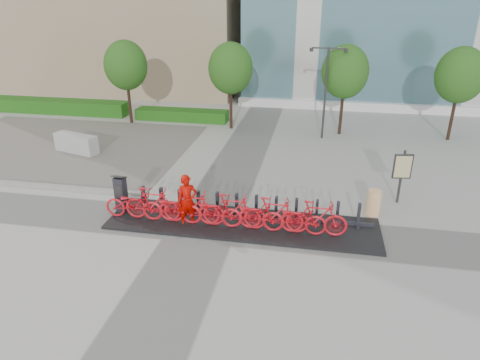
% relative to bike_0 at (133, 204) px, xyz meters
% --- Properties ---
extents(ground, '(120.00, 120.00, 0.00)m').
position_rel_bike_0_xyz_m(ground, '(2.60, 0.05, -0.64)').
color(ground, '#9A9A9A').
extents(gravel_patch, '(14.00, 14.00, 0.00)m').
position_rel_bike_0_xyz_m(gravel_patch, '(-7.40, 7.05, -0.63)').
color(gravel_patch, '#514A42').
rests_on(gravel_patch, ground).
extents(hedge_a, '(10.00, 1.40, 0.90)m').
position_rel_bike_0_xyz_m(hedge_a, '(-11.40, 13.55, -0.19)').
color(hedge_a, '#255B14').
rests_on(hedge_a, ground).
extents(hedge_b, '(6.00, 1.20, 0.70)m').
position_rel_bike_0_xyz_m(hedge_b, '(-2.40, 13.25, -0.29)').
color(hedge_b, '#255B14').
rests_on(hedge_b, ground).
extents(tree_0, '(2.60, 2.60, 5.10)m').
position_rel_bike_0_xyz_m(tree_0, '(-5.40, 12.05, 2.95)').
color(tree_0, '#382419').
rests_on(tree_0, ground).
extents(tree_1, '(2.60, 2.60, 5.10)m').
position_rel_bike_0_xyz_m(tree_1, '(1.10, 12.05, 2.95)').
color(tree_1, '#382419').
rests_on(tree_1, ground).
extents(tree_2, '(2.60, 2.60, 5.10)m').
position_rel_bike_0_xyz_m(tree_2, '(7.60, 12.05, 2.95)').
color(tree_2, '#382419').
rests_on(tree_2, ground).
extents(tree_3, '(2.60, 2.60, 5.10)m').
position_rel_bike_0_xyz_m(tree_3, '(13.60, 12.05, 2.95)').
color(tree_3, '#382419').
rests_on(tree_3, ground).
extents(streetlamp, '(2.00, 0.20, 5.00)m').
position_rel_bike_0_xyz_m(streetlamp, '(6.60, 11.05, 2.50)').
color(streetlamp, '#242424').
rests_on(streetlamp, ground).
extents(dock_pad, '(9.60, 2.40, 0.08)m').
position_rel_bike_0_xyz_m(dock_pad, '(3.90, 0.35, -0.60)').
color(dock_pad, black).
rests_on(dock_pad, ground).
extents(dock_rail_posts, '(8.02, 0.50, 0.85)m').
position_rel_bike_0_xyz_m(dock_rail_posts, '(3.96, 0.82, -0.13)').
color(dock_rail_posts, '#24252D').
rests_on(dock_rail_posts, dock_pad).
extents(bike_0, '(2.13, 0.74, 1.12)m').
position_rel_bike_0_xyz_m(bike_0, '(0.00, 0.00, 0.00)').
color(bike_0, red).
rests_on(bike_0, dock_pad).
extents(bike_1, '(2.06, 0.58, 1.24)m').
position_rel_bike_0_xyz_m(bike_1, '(0.72, 0.00, 0.06)').
color(bike_1, red).
rests_on(bike_1, dock_pad).
extents(bike_2, '(2.13, 0.74, 1.12)m').
position_rel_bike_0_xyz_m(bike_2, '(1.44, 0.00, 0.00)').
color(bike_2, red).
rests_on(bike_2, dock_pad).
extents(bike_3, '(2.06, 0.58, 1.24)m').
position_rel_bike_0_xyz_m(bike_3, '(2.16, 0.00, 0.06)').
color(bike_3, red).
rests_on(bike_3, dock_pad).
extents(bike_4, '(2.13, 0.74, 1.12)m').
position_rel_bike_0_xyz_m(bike_4, '(2.88, 0.00, 0.00)').
color(bike_4, red).
rests_on(bike_4, dock_pad).
extents(bike_5, '(2.06, 0.58, 1.24)m').
position_rel_bike_0_xyz_m(bike_5, '(3.60, 0.00, 0.06)').
color(bike_5, red).
rests_on(bike_5, dock_pad).
extents(bike_6, '(2.13, 0.74, 1.12)m').
position_rel_bike_0_xyz_m(bike_6, '(4.32, 0.00, 0.00)').
color(bike_6, red).
rests_on(bike_6, dock_pad).
extents(bike_7, '(2.06, 0.58, 1.24)m').
position_rel_bike_0_xyz_m(bike_7, '(5.04, 0.00, 0.06)').
color(bike_7, red).
rests_on(bike_7, dock_pad).
extents(bike_8, '(2.13, 0.74, 1.12)m').
position_rel_bike_0_xyz_m(bike_8, '(5.76, 0.00, 0.00)').
color(bike_8, red).
rests_on(bike_8, dock_pad).
extents(bike_9, '(2.06, 0.58, 1.24)m').
position_rel_bike_0_xyz_m(bike_9, '(6.48, 0.00, 0.06)').
color(bike_9, red).
rests_on(bike_9, dock_pad).
extents(kiosk, '(0.49, 0.43, 1.48)m').
position_rel_bike_0_xyz_m(kiosk, '(-0.65, 0.42, 0.15)').
color(kiosk, '#24252D').
rests_on(kiosk, dock_pad).
extents(worker_red, '(0.82, 0.71, 1.91)m').
position_rel_bike_0_xyz_m(worker_red, '(2.03, -0.03, 0.32)').
color(worker_red, '#B90800').
rests_on(worker_red, ground).
extents(construction_barrel, '(0.56, 0.56, 0.98)m').
position_rel_bike_0_xyz_m(construction_barrel, '(8.53, 1.99, -0.15)').
color(construction_barrel, orange).
rests_on(construction_barrel, ground).
extents(jersey_barrier, '(2.55, 1.35, 0.95)m').
position_rel_bike_0_xyz_m(jersey_barrier, '(-5.89, 6.33, -0.16)').
color(jersey_barrier, '#B7B7B7').
rests_on(jersey_barrier, ground).
extents(map_sign, '(0.71, 0.22, 2.16)m').
position_rel_bike_0_xyz_m(map_sign, '(9.60, 3.23, 0.79)').
color(map_sign, '#242424').
rests_on(map_sign, ground).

